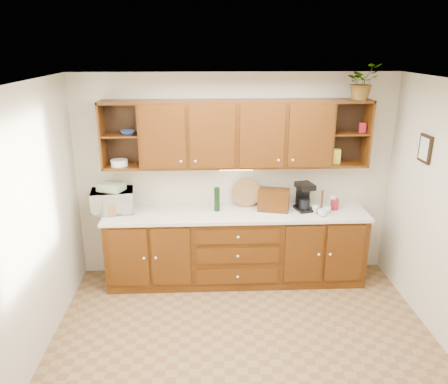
{
  "coord_description": "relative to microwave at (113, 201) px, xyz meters",
  "views": [
    {
      "loc": [
        -0.38,
        -3.56,
        2.92
      ],
      "look_at": [
        -0.17,
        1.15,
        1.31
      ],
      "focal_mm": 35.0,
      "sensor_mm": 36.0,
      "label": 1
    }
  ],
  "objects": [
    {
      "name": "undercabinet_light",
      "position": [
        1.52,
        0.01,
        0.39
      ],
      "size": [
        0.4,
        0.05,
        0.02
      ],
      "primitive_type": "cube",
      "color": "white",
      "rests_on": "upper_cabinets"
    },
    {
      "name": "potted_plant",
      "position": [
        2.96,
        -0.01,
        1.42
      ],
      "size": [
        0.46,
        0.43,
        0.42
      ],
      "primitive_type": "imported",
      "rotation": [
        0.0,
        0.0,
        0.34
      ],
      "color": "#999999",
      "rests_on": "upper_cabinets"
    },
    {
      "name": "pantry_box_yellow",
      "position": [
        2.75,
        0.04,
        0.53
      ],
      "size": [
        0.11,
        0.09,
        0.18
      ],
      "primitive_type": "cube",
      "rotation": [
        0.0,
        0.0,
        -0.11
      ],
      "color": "yellow",
      "rests_on": "upper_cabinets"
    },
    {
      "name": "bowl_stack",
      "position": [
        0.24,
        0.05,
        0.84
      ],
      "size": [
        0.2,
        0.2,
        0.04
      ],
      "primitive_type": "imported",
      "rotation": [
        0.0,
        0.0,
        0.1
      ],
      "color": "#2A439A",
      "rests_on": "upper_cabinets"
    },
    {
      "name": "base_cabinets",
      "position": [
        1.52,
        -0.08,
        -0.63
      ],
      "size": [
        3.2,
        0.6,
        0.9
      ],
      "primitive_type": "cube",
      "color": "#361906",
      "rests_on": "floor"
    },
    {
      "name": "framed_picture",
      "position": [
        3.5,
        -0.63,
        0.77
      ],
      "size": [
        0.03,
        0.24,
        0.3
      ],
      "primitive_type": "cube",
      "color": "black",
      "rests_on": "right_wall"
    },
    {
      "name": "ceiling",
      "position": [
        1.52,
        -1.53,
        1.52
      ],
      "size": [
        4.0,
        4.0,
        0.0
      ],
      "primitive_type": "plane",
      "rotation": [
        3.14,
        0.0,
        0.0
      ],
      "color": "white",
      "rests_on": "back_wall"
    },
    {
      "name": "mug_tree",
      "position": [
        2.56,
        -0.17,
        -0.09
      ],
      "size": [
        0.28,
        0.27,
        0.3
      ],
      "rotation": [
        0.0,
        0.0,
        0.42
      ],
      "color": "#361906",
      "rests_on": "countertop"
    },
    {
      "name": "bread_box",
      "position": [
        1.99,
        -0.02,
        -0.01
      ],
      "size": [
        0.42,
        0.32,
        0.26
      ],
      "primitive_type": "cube",
      "rotation": [
        0.0,
        0.0,
        -0.25
      ],
      "color": "#361906",
      "rests_on": "countertop"
    },
    {
      "name": "floor",
      "position": [
        1.52,
        -1.53,
        -1.08
      ],
      "size": [
        4.0,
        4.0,
        0.0
      ],
      "primitive_type": "plane",
      "color": "olive",
      "rests_on": "ground"
    },
    {
      "name": "countertop",
      "position": [
        1.52,
        -0.09,
        -0.16
      ],
      "size": [
        3.24,
        0.64,
        0.04
      ],
      "primitive_type": "cube",
      "color": "white",
      "rests_on": "base_cabinets"
    },
    {
      "name": "wine_bottle",
      "position": [
        1.28,
        -0.02,
        0.01
      ],
      "size": [
        0.08,
        0.08,
        0.3
      ],
      "primitive_type": "cylinder",
      "rotation": [
        0.0,
        0.0,
        -0.15
      ],
      "color": "black",
      "rests_on": "countertop"
    },
    {
      "name": "coffee_maker",
      "position": [
        2.37,
        -0.03,
        0.03
      ],
      "size": [
        0.24,
        0.28,
        0.35
      ],
      "rotation": [
        0.0,
        0.0,
        0.23
      ],
      "color": "black",
      "rests_on": "countertop"
    },
    {
      "name": "back_wall",
      "position": [
        1.52,
        0.22,
        0.22
      ],
      "size": [
        4.0,
        0.0,
        4.0
      ],
      "primitive_type": "plane",
      "rotation": [
        1.57,
        0.0,
        0.0
      ],
      "color": "beige",
      "rests_on": "floor"
    },
    {
      "name": "woven_tray",
      "position": [
        1.66,
        0.14,
        -0.13
      ],
      "size": [
        0.37,
        0.12,
        0.36
      ],
      "primitive_type": "cylinder",
      "rotation": [
        1.36,
        0.0,
        -0.08
      ],
      "color": "olive",
      "rests_on": "countertop"
    },
    {
      "name": "canister_red",
      "position": [
        2.76,
        -0.04,
        -0.07
      ],
      "size": [
        0.13,
        0.13,
        0.13
      ],
      "primitive_type": "cylinder",
      "rotation": [
        0.0,
        0.0,
        -0.32
      ],
      "color": "maroon",
      "rests_on": "countertop"
    },
    {
      "name": "wicker_basket",
      "position": [
        0.0,
        -0.05,
        -0.07
      ],
      "size": [
        0.31,
        0.31,
        0.14
      ],
      "primitive_type": "cylinder",
      "rotation": [
        0.0,
        0.0,
        0.28
      ],
      "color": "olive",
      "rests_on": "countertop"
    },
    {
      "name": "canister_white",
      "position": [
        2.74,
        0.0,
        -0.06
      ],
      "size": [
        0.1,
        0.1,
        0.17
      ],
      "primitive_type": "cylinder",
      "rotation": [
        0.0,
        0.0,
        -0.29
      ],
      "color": "white",
      "rests_on": "countertop"
    },
    {
      "name": "plate_stack",
      "position": [
        0.11,
        0.05,
        0.48
      ],
      "size": [
        0.21,
        0.21,
        0.07
      ],
      "primitive_type": "cylinder",
      "rotation": [
        0.0,
        0.0,
        -0.05
      ],
      "color": "white",
      "rests_on": "upper_cabinets"
    },
    {
      "name": "canister_yellow",
      "position": [
        1.94,
        -0.06,
        -0.09
      ],
      "size": [
        0.1,
        0.1,
        0.11
      ],
      "primitive_type": "cylinder",
      "rotation": [
        0.0,
        0.0,
        -0.09
      ],
      "color": "yellow",
      "rests_on": "countertop"
    },
    {
      "name": "towel_stack",
      "position": [
        0.0,
        0.0,
        0.18
      ],
      "size": [
        0.35,
        0.31,
        0.09
      ],
      "primitive_type": "cube",
      "rotation": [
        0.0,
        0.0,
        -0.4
      ],
      "color": "#C4C05C",
      "rests_on": "microwave"
    },
    {
      "name": "left_wall",
      "position": [
        -0.48,
        -1.53,
        0.22
      ],
      "size": [
        0.0,
        3.5,
        3.5
      ],
      "primitive_type": "plane",
      "rotation": [
        1.57,
        0.0,
        1.57
      ],
      "color": "beige",
      "rests_on": "floor"
    },
    {
      "name": "pantry_box_red",
      "position": [
        3.04,
        0.04,
        0.88
      ],
      "size": [
        0.09,
        0.08,
        0.12
      ],
      "primitive_type": "cube",
      "rotation": [
        0.0,
        0.0,
        -0.21
      ],
      "color": "maroon",
      "rests_on": "upper_cabinets"
    },
    {
      "name": "microwave",
      "position": [
        0.0,
        0.0,
        0.0
      ],
      "size": [
        0.55,
        0.41,
        0.28
      ],
      "primitive_type": "imported",
      "rotation": [
        0.0,
        0.0,
        0.15
      ],
      "color": "silver",
      "rests_on": "countertop"
    },
    {
      "name": "upper_cabinets",
      "position": [
        1.53,
        0.06,
        0.81
      ],
      "size": [
        3.2,
        0.33,
        0.8
      ],
      "color": "#361906",
      "rests_on": "back_wall"
    }
  ]
}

